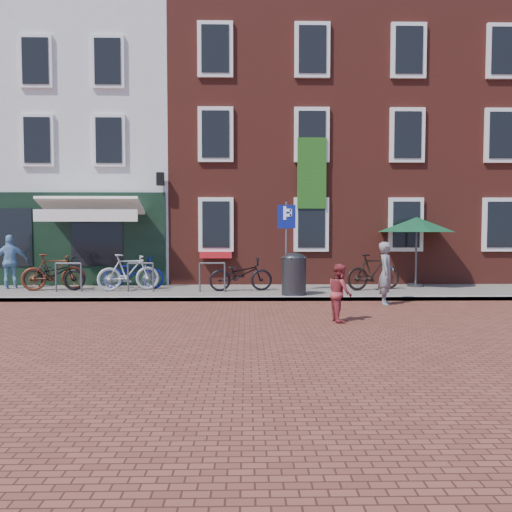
{
  "coord_description": "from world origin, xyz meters",
  "views": [
    {
      "loc": [
        1.48,
        -12.54,
        1.82
      ],
      "look_at": [
        1.7,
        0.03,
        1.16
      ],
      "focal_mm": 34.54,
      "sensor_mm": 36.0,
      "label": 1
    }
  ],
  "objects_px": {
    "woman": "(386,273)",
    "bicycle_5": "(374,272)",
    "cafe_person": "(11,262)",
    "bicycle_3": "(129,272)",
    "bicycle_1": "(54,272)",
    "bicycle_0": "(54,274)",
    "bicycle_4": "(241,274)",
    "parasol": "(417,222)",
    "litter_bin": "(294,272)",
    "bicycle_2": "(134,273)",
    "parking_sign": "(286,231)",
    "boy": "(340,293)"
  },
  "relations": [
    {
      "from": "woman",
      "to": "bicycle_5",
      "type": "xyz_separation_m",
      "value": [
        0.25,
        2.13,
        -0.15
      ]
    },
    {
      "from": "cafe_person",
      "to": "bicycle_5",
      "type": "relative_size",
      "value": 0.91
    },
    {
      "from": "woman",
      "to": "bicycle_3",
      "type": "distance_m",
      "value": 7.1
    },
    {
      "from": "bicycle_3",
      "to": "bicycle_5",
      "type": "distance_m",
      "value": 7.03
    },
    {
      "from": "bicycle_1",
      "to": "bicycle_0",
      "type": "bearing_deg",
      "value": -177.66
    },
    {
      "from": "bicycle_3",
      "to": "bicycle_5",
      "type": "bearing_deg",
      "value": -110.14
    },
    {
      "from": "woman",
      "to": "bicycle_4",
      "type": "xyz_separation_m",
      "value": [
        -3.58,
        1.99,
        -0.2
      ]
    },
    {
      "from": "cafe_person",
      "to": "bicycle_3",
      "type": "bearing_deg",
      "value": 149.36
    },
    {
      "from": "parasol",
      "to": "bicycle_4",
      "type": "distance_m",
      "value": 5.66
    },
    {
      "from": "litter_bin",
      "to": "bicycle_2",
      "type": "relative_size",
      "value": 0.67
    },
    {
      "from": "woman",
      "to": "bicycle_5",
      "type": "distance_m",
      "value": 2.15
    },
    {
      "from": "litter_bin",
      "to": "bicycle_4",
      "type": "bearing_deg",
      "value": 148.09
    },
    {
      "from": "woman",
      "to": "cafe_person",
      "type": "relative_size",
      "value": 0.97
    },
    {
      "from": "parking_sign",
      "to": "bicycle_5",
      "type": "bearing_deg",
      "value": 7.27
    },
    {
      "from": "parking_sign",
      "to": "bicycle_0",
      "type": "relative_size",
      "value": 1.4
    },
    {
      "from": "cafe_person",
      "to": "bicycle_4",
      "type": "distance_m",
      "value": 6.84
    },
    {
      "from": "litter_bin",
      "to": "bicycle_4",
      "type": "xyz_separation_m",
      "value": [
        -1.43,
        0.89,
        -0.15
      ]
    },
    {
      "from": "boy",
      "to": "bicycle_5",
      "type": "xyz_separation_m",
      "value": [
        1.8,
        4.32,
        0.04
      ]
    },
    {
      "from": "bicycle_3",
      "to": "bicycle_5",
      "type": "relative_size",
      "value": 1.0
    },
    {
      "from": "boy",
      "to": "bicycle_3",
      "type": "xyz_separation_m",
      "value": [
        -5.24,
        4.3,
        0.04
      ]
    },
    {
      "from": "woman",
      "to": "bicycle_3",
      "type": "relative_size",
      "value": 0.88
    },
    {
      "from": "parasol",
      "to": "bicycle_5",
      "type": "distance_m",
      "value": 2.29
    },
    {
      "from": "bicycle_1",
      "to": "bicycle_2",
      "type": "xyz_separation_m",
      "value": [
        2.2,
        0.33,
        -0.05
      ]
    },
    {
      "from": "cafe_person",
      "to": "bicycle_0",
      "type": "xyz_separation_m",
      "value": [
        1.45,
        -0.49,
        -0.32
      ]
    },
    {
      "from": "bicycle_2",
      "to": "bicycle_3",
      "type": "distance_m",
      "value": 0.47
    },
    {
      "from": "litter_bin",
      "to": "bicycle_0",
      "type": "xyz_separation_m",
      "value": [
        -6.78,
        1.08,
        -0.15
      ]
    },
    {
      "from": "bicycle_4",
      "to": "bicycle_2",
      "type": "bearing_deg",
      "value": 72.94
    },
    {
      "from": "parking_sign",
      "to": "bicycle_2",
      "type": "bearing_deg",
      "value": 170.18
    },
    {
      "from": "bicycle_1",
      "to": "boy",
      "type": "bearing_deg",
      "value": -138.85
    },
    {
      "from": "woman",
      "to": "boy",
      "type": "height_order",
      "value": "woman"
    },
    {
      "from": "bicycle_5",
      "to": "bicycle_0",
      "type": "bearing_deg",
      "value": 71.46
    },
    {
      "from": "parking_sign",
      "to": "bicycle_0",
      "type": "distance_m",
      "value": 6.75
    },
    {
      "from": "bicycle_2",
      "to": "bicycle_4",
      "type": "xyz_separation_m",
      "value": [
        3.17,
        -0.59,
        0.0
      ]
    },
    {
      "from": "bicycle_2",
      "to": "bicycle_4",
      "type": "relative_size",
      "value": 1.0
    },
    {
      "from": "cafe_person",
      "to": "bicycle_3",
      "type": "xyz_separation_m",
      "value": [
        3.6,
        -0.56,
        -0.27
      ]
    },
    {
      "from": "boy",
      "to": "bicycle_1",
      "type": "distance_m",
      "value": 8.63
    },
    {
      "from": "boy",
      "to": "bicycle_2",
      "type": "xyz_separation_m",
      "value": [
        -5.2,
        4.77,
        -0.01
      ]
    },
    {
      "from": "bicycle_2",
      "to": "parasol",
      "type": "bearing_deg",
      "value": -84.96
    },
    {
      "from": "parasol",
      "to": "boy",
      "type": "bearing_deg",
      "value": -122.53
    },
    {
      "from": "bicycle_1",
      "to": "bicycle_3",
      "type": "height_order",
      "value": "same"
    },
    {
      "from": "parasol",
      "to": "cafe_person",
      "type": "height_order",
      "value": "parasol"
    },
    {
      "from": "parasol",
      "to": "bicycle_4",
      "type": "xyz_separation_m",
      "value": [
        -5.36,
        -1.03,
        -1.51
      ]
    },
    {
      "from": "parasol",
      "to": "bicycle_1",
      "type": "distance_m",
      "value": 10.85
    },
    {
      "from": "bicycle_2",
      "to": "bicycle_5",
      "type": "bearing_deg",
      "value": -91.55
    },
    {
      "from": "bicycle_0",
      "to": "bicycle_3",
      "type": "bearing_deg",
      "value": -91.65
    },
    {
      "from": "bicycle_0",
      "to": "bicycle_3",
      "type": "xyz_separation_m",
      "value": [
        2.15,
        -0.07,
        0.05
      ]
    },
    {
      "from": "boy",
      "to": "bicycle_3",
      "type": "relative_size",
      "value": 0.67
    },
    {
      "from": "cafe_person",
      "to": "bicycle_1",
      "type": "bearing_deg",
      "value": 141.35
    },
    {
      "from": "boy",
      "to": "bicycle_1",
      "type": "height_order",
      "value": "boy"
    },
    {
      "from": "cafe_person",
      "to": "litter_bin",
      "type": "bearing_deg",
      "value": 147.42
    }
  ]
}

